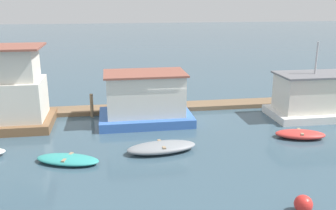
{
  "coord_description": "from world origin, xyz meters",
  "views": [
    {
      "loc": [
        -3.45,
        -22.78,
        7.72
      ],
      "look_at": [
        0.0,
        -1.0,
        1.4
      ],
      "focal_mm": 40.0,
      "sensor_mm": 36.0,
      "label": 1
    }
  ],
  "objects_px": {
    "houseboat_white": "(322,97)",
    "buoy_red": "(303,204)",
    "dinghy_teal": "(68,160)",
    "mooring_post_far_right": "(92,106)",
    "dinghy_grey": "(162,147)",
    "houseboat_blue": "(145,99)",
    "dinghy_red": "(300,134)"
  },
  "relations": [
    {
      "from": "houseboat_white",
      "to": "dinghy_grey",
      "type": "distance_m",
      "value": 12.34
    },
    {
      "from": "dinghy_teal",
      "to": "mooring_post_far_right",
      "type": "distance_m",
      "value": 7.32
    },
    {
      "from": "houseboat_blue",
      "to": "mooring_post_far_right",
      "type": "xyz_separation_m",
      "value": [
        -3.45,
        1.5,
        -0.69
      ]
    },
    {
      "from": "dinghy_teal",
      "to": "buoy_red",
      "type": "bearing_deg",
      "value": -32.73
    },
    {
      "from": "dinghy_teal",
      "to": "dinghy_grey",
      "type": "distance_m",
      "value": 4.74
    },
    {
      "from": "dinghy_grey",
      "to": "buoy_red",
      "type": "xyz_separation_m",
      "value": [
        4.41,
        -6.48,
        0.09
      ]
    },
    {
      "from": "buoy_red",
      "to": "dinghy_grey",
      "type": "bearing_deg",
      "value": 124.23
    },
    {
      "from": "dinghy_red",
      "to": "buoy_red",
      "type": "bearing_deg",
      "value": -117.1
    },
    {
      "from": "houseboat_blue",
      "to": "dinghy_grey",
      "type": "bearing_deg",
      "value": -86.29
    },
    {
      "from": "dinghy_grey",
      "to": "mooring_post_far_right",
      "type": "relative_size",
      "value": 2.38
    },
    {
      "from": "houseboat_white",
      "to": "mooring_post_far_right",
      "type": "relative_size",
      "value": 4.32
    },
    {
      "from": "houseboat_blue",
      "to": "buoy_red",
      "type": "height_order",
      "value": "houseboat_blue"
    },
    {
      "from": "dinghy_red",
      "to": "houseboat_blue",
      "type": "bearing_deg",
      "value": 152.68
    },
    {
      "from": "dinghy_teal",
      "to": "dinghy_red",
      "type": "xyz_separation_m",
      "value": [
        12.8,
        1.37,
        0.05
      ]
    },
    {
      "from": "houseboat_white",
      "to": "buoy_red",
      "type": "height_order",
      "value": "houseboat_white"
    },
    {
      "from": "dinghy_grey",
      "to": "buoy_red",
      "type": "bearing_deg",
      "value": -55.77
    },
    {
      "from": "houseboat_white",
      "to": "dinghy_red",
      "type": "relative_size",
      "value": 2.29
    },
    {
      "from": "dinghy_teal",
      "to": "dinghy_red",
      "type": "height_order",
      "value": "dinghy_red"
    },
    {
      "from": "dinghy_red",
      "to": "dinghy_grey",
      "type": "bearing_deg",
      "value": -174.75
    },
    {
      "from": "dinghy_red",
      "to": "buoy_red",
      "type": "height_order",
      "value": "buoy_red"
    },
    {
      "from": "dinghy_grey",
      "to": "mooring_post_far_right",
      "type": "xyz_separation_m",
      "value": [
        -3.78,
        6.61,
        0.55
      ]
    },
    {
      "from": "mooring_post_far_right",
      "to": "buoy_red",
      "type": "distance_m",
      "value": 15.45
    },
    {
      "from": "houseboat_blue",
      "to": "buoy_red",
      "type": "distance_m",
      "value": 12.57
    },
    {
      "from": "houseboat_white",
      "to": "dinghy_teal",
      "type": "xyz_separation_m",
      "value": [
        -16.18,
        -5.0,
        -1.2
      ]
    },
    {
      "from": "houseboat_white",
      "to": "buoy_red",
      "type": "relative_size",
      "value": 10.08
    },
    {
      "from": "dinghy_red",
      "to": "buoy_red",
      "type": "distance_m",
      "value": 8.12
    },
    {
      "from": "buoy_red",
      "to": "houseboat_white",
      "type": "bearing_deg",
      "value": 56.92
    },
    {
      "from": "dinghy_grey",
      "to": "dinghy_red",
      "type": "height_order",
      "value": "dinghy_grey"
    },
    {
      "from": "dinghy_red",
      "to": "houseboat_white",
      "type": "bearing_deg",
      "value": 47.1
    },
    {
      "from": "houseboat_white",
      "to": "mooring_post_far_right",
      "type": "distance_m",
      "value": 15.43
    },
    {
      "from": "dinghy_grey",
      "to": "mooring_post_far_right",
      "type": "height_order",
      "value": "mooring_post_far_right"
    },
    {
      "from": "mooring_post_far_right",
      "to": "houseboat_blue",
      "type": "bearing_deg",
      "value": -23.56
    }
  ]
}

